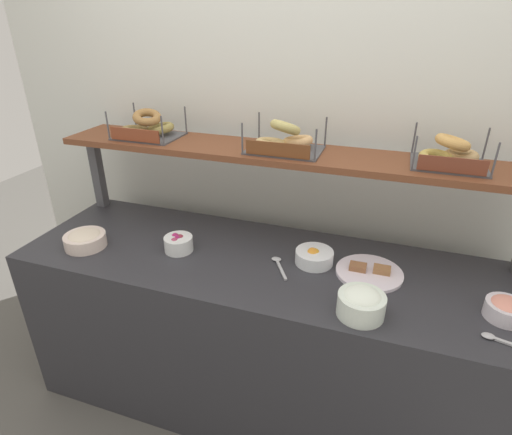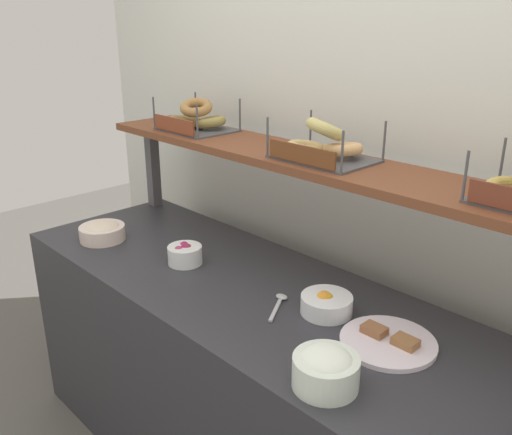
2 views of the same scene
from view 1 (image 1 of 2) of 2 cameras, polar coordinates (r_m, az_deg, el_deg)
The scene contains 16 objects.
ground_plane at distance 2.41m, azimuth 0.78°, elevation -23.32°, with size 8.00×8.00×0.00m, color #595651.
back_wall at distance 2.19m, azimuth 5.54°, elevation 9.24°, with size 3.43×0.06×2.40m, color silver.
deli_counter at distance 2.11m, azimuth 0.86°, elevation -15.80°, with size 2.23×0.70×0.85m, color #2D2D33.
shelf_riser_left at distance 2.46m, azimuth -21.04°, elevation 5.85°, with size 0.05×0.05×0.40m, color #4C4C51.
upper_shelf at distance 1.91m, azimuth 3.58°, elevation 8.81°, with size 2.19×0.32×0.03m, color brown.
bowl_potato_salad at distance 2.10m, azimuth -22.55°, elevation -2.78°, with size 0.19×0.19×0.08m.
bowl_cream_cheese at distance 1.56m, azimuth 14.35°, elevation -11.35°, with size 0.17×0.17×0.11m.
bowl_fruit_salad at distance 1.83m, azimuth 8.03°, elevation -5.33°, with size 0.17×0.17×0.07m.
bowl_beet_salad at distance 1.94m, azimuth -10.68°, elevation -3.49°, with size 0.13×0.13×0.08m.
bowl_lox_spread at distance 1.76m, azimuth 31.30°, elevation -10.74°, with size 0.14×0.14×0.08m.
serving_plate_white at distance 1.82m, azimuth 15.38°, elevation -7.30°, with size 0.28×0.28×0.04m.
serving_spoon_near_plate at distance 1.81m, azimuth 3.13°, elevation -6.43°, with size 0.11×0.16×0.01m.
serving_spoon_by_edge at distance 1.66m, azimuth 30.81°, elevation -14.41°, with size 0.18×0.06×0.01m.
bagel_basket_everything at distance 2.18m, azimuth -14.76°, elevation 11.89°, with size 0.31×0.25×0.14m.
bagel_basket_plain at distance 1.89m, azimuth 3.93°, elevation 10.57°, with size 0.33×0.25×0.15m.
bagel_basket_sesame at distance 1.86m, azimuth 25.19°, elevation 7.82°, with size 0.30×0.25×0.14m.
Camera 1 is at (0.48, -1.49, 1.84)m, focal length 28.94 mm.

